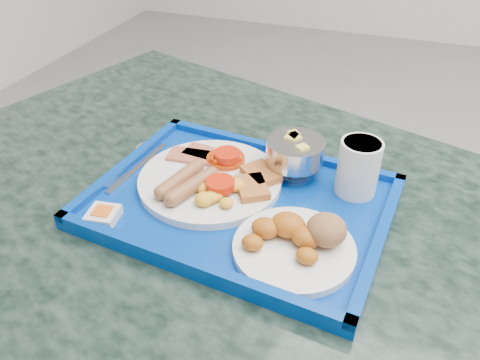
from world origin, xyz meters
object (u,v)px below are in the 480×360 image
Objects in this scene: main_plate at (213,179)px; juice_cup at (359,166)px; tray at (240,203)px; bread_plate at (298,240)px; table at (227,276)px; fruit_bowl at (295,152)px.

juice_cup is (0.23, 0.06, 0.04)m from main_plate.
bread_plate is (0.11, -0.08, 0.02)m from tray.
table is 15.01× the size of juice_cup.
main_plate is (-0.02, 0.00, 0.22)m from table.
main_plate is 2.58× the size of juice_cup.
table is at bearing -161.75° from juice_cup.
juice_cup is at bearing -7.77° from fruit_bowl.
fruit_bowl is 1.06× the size of juice_cup.
bread_plate is (0.17, -0.10, 0.00)m from main_plate.
bread_plate is 1.85× the size of juice_cup.
fruit_bowl reaches higher than bread_plate.
tray is at bearing -121.34° from fruit_bowl.
main_plate reaches higher than table.
table is 8.11× the size of bread_plate.
bread_plate is at bearing -73.91° from fruit_bowl.
juice_cup reaches higher than bread_plate.
main_plate is at bearing 172.01° from table.
table is 0.29m from bread_plate.
main_plate is at bearing 149.08° from bread_plate.
juice_cup reaches higher than main_plate.
bread_plate is 0.18m from juice_cup.
bread_plate reaches higher than tray.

